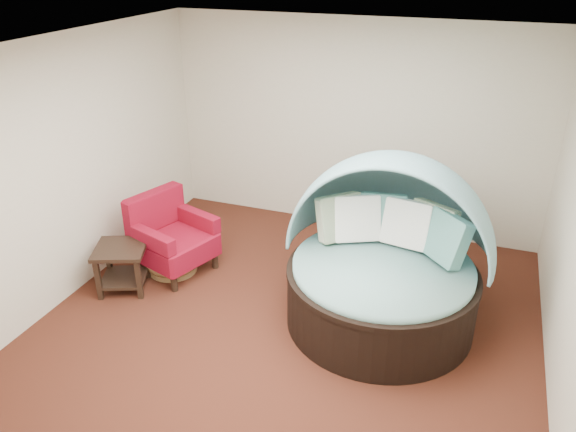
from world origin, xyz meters
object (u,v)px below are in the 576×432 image
(side_table, at_px, (122,262))
(canopy_daybed, at_px, (386,248))
(pet_basket, at_px, (173,262))
(red_armchair, at_px, (171,236))

(side_table, bearing_deg, canopy_daybed, 9.69)
(pet_basket, xyz_separation_m, side_table, (-0.32, -0.52, 0.23))
(pet_basket, relative_size, red_armchair, 0.82)
(canopy_daybed, relative_size, side_table, 2.90)
(canopy_daybed, xyz_separation_m, side_table, (-2.88, -0.49, -0.48))
(pet_basket, xyz_separation_m, red_armchair, (-0.01, 0.05, 0.32))
(red_armchair, bearing_deg, side_table, -99.24)
(canopy_daybed, bearing_deg, red_armchair, 178.70)
(pet_basket, distance_m, side_table, 0.65)
(canopy_daybed, xyz_separation_m, pet_basket, (-2.56, 0.03, -0.71))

